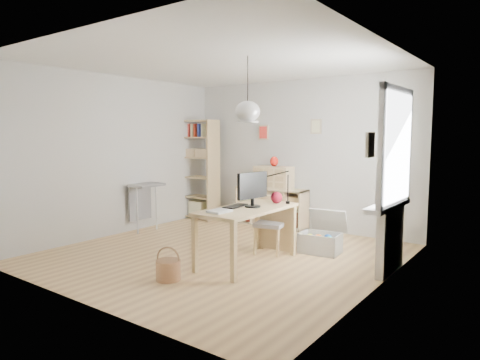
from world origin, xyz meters
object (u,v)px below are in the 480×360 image
Objects in this scene: cube_shelf at (271,210)px; monitor at (253,188)px; desk at (247,215)px; chair at (271,221)px; storage_chest at (322,239)px; tall_bookshelf at (199,165)px; drawer_chest at (274,177)px.

monitor is at bearing -64.03° from cube_shelf.
desk is 2.82× the size of monitor.
storage_chest is (0.60, 0.43, -0.27)m from chair.
chair is (2.55, -1.29, -0.63)m from tall_bookshelf.
desk is at bearing -122.70° from storage_chest.
desk is 0.75× the size of tall_bookshelf.
tall_bookshelf is 2.46× the size of chair.
storage_chest is at bearing 62.94° from desk.
chair is at bearing -149.80° from storage_chest.
tall_bookshelf is at bearing 159.13° from storage_chest.
monitor is at bearing -65.12° from drawer_chest.
cube_shelf is 1.72× the size of chair.
tall_bookshelf is at bearing 142.99° from desk.
drawer_chest reaches higher than cube_shelf.
tall_bookshelf is 2.92m from chair.
tall_bookshelf is 3.21m from monitor.
tall_bookshelf is 2.91× the size of storage_chest.
chair is at bearing 104.25° from monitor.
monitor reaches higher than chair.
storage_chest is (3.14, -0.86, -0.89)m from tall_bookshelf.
drawer_chest is (-0.91, 1.53, 0.46)m from chair.
cube_shelf is 0.63m from drawer_chest.
desk is 1.31m from storage_chest.
cube_shelf is 1.95m from storage_chest.
drawer_chest is at bearing 107.14° from chair.
desk is at bearing -97.69° from monitor.
monitor is at bearing -35.55° from tall_bookshelf.
tall_bookshelf is 1.66m from drawer_chest.
storage_chest is at bearing -35.74° from cube_shelf.
cube_shelf is 1.86m from chair.
drawer_chest is at bearing 113.49° from desk.
cube_shelf is at bearing 114.61° from desk.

